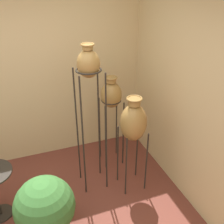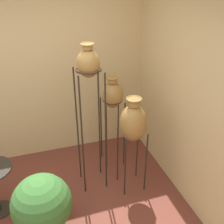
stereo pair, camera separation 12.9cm
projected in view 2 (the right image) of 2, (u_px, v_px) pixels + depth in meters
wall_back at (22, 75)px, 3.72m from camera, size 7.61×0.06×2.70m
wall_right at (213, 115)px, 2.69m from camera, size 0.06×7.61×2.70m
vase_stand_tall at (89, 71)px, 2.96m from camera, size 0.32×0.32×1.97m
vase_stand_medium at (113, 96)px, 3.65m from camera, size 0.30×0.30×1.40m
vase_stand_short at (133, 123)px, 3.22m from camera, size 0.33×0.33×1.34m
potted_plant at (42, 206)px, 2.83m from camera, size 0.65×0.65×0.77m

